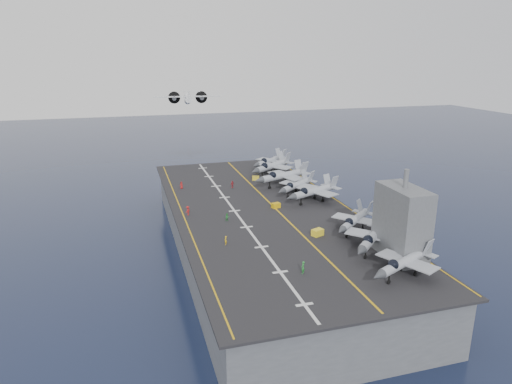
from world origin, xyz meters
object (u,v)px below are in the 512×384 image
object	(u,v)px
island_superstructure	(403,214)
tow_cart_a	(318,232)
fighter_jet_0	(404,261)
transport_plane	(188,100)

from	to	relation	value
island_superstructure	tow_cart_a	world-z (taller)	island_superstructure
island_superstructure	tow_cart_a	size ratio (longest dim) A/B	6.12
fighter_jet_0	transport_plane	distance (m)	101.55
fighter_jet_0	tow_cart_a	world-z (taller)	fighter_jet_0
fighter_jet_0	transport_plane	bearing A→B (deg)	100.32
island_superstructure	fighter_jet_0	xyz separation A→B (m)	(-3.33, -6.35, -5.07)
island_superstructure	tow_cart_a	xyz separation A→B (m)	(-9.42, 12.12, -6.87)
island_superstructure	tow_cart_a	distance (m)	16.82
fighter_jet_0	tow_cart_a	bearing A→B (deg)	108.26
fighter_jet_0	tow_cart_a	xyz separation A→B (m)	(-6.09, 18.47, -1.80)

